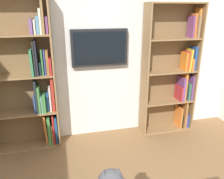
% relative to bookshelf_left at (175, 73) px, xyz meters
% --- Properties ---
extents(wall_back, '(4.52, 0.06, 2.70)m').
position_rel_bookshelf_left_xyz_m(wall_back, '(1.17, -0.16, 0.41)').
color(wall_back, silver).
rests_on(wall_back, ground).
extents(bookshelf_left, '(0.83, 0.28, 1.97)m').
position_rel_bookshelf_left_xyz_m(bookshelf_left, '(0.00, 0.00, 0.00)').
color(bookshelf_left, '#937047').
rests_on(bookshelf_left, ground).
extents(bookshelf_right, '(0.88, 0.28, 2.11)m').
position_rel_bookshelf_left_xyz_m(bookshelf_right, '(2.12, 0.00, 0.06)').
color(bookshelf_right, '#937047').
rests_on(bookshelf_right, ground).
extents(wall_mounted_tv, '(0.80, 0.07, 0.52)m').
position_rel_bookshelf_left_xyz_m(wall_mounted_tv, '(1.16, -0.08, 0.42)').
color(wall_mounted_tv, black).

